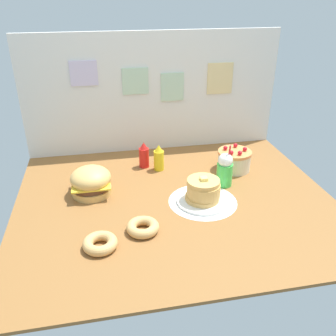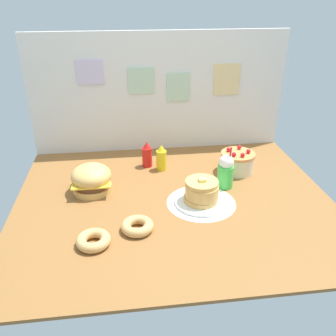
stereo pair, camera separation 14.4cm
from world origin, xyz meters
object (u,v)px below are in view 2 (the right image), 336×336
Objects in this scene: burger at (92,179)px; cream_soda_cup at (226,171)px; pancake_stack at (202,193)px; donut_pink_glaze at (93,240)px; donut_chocolate at (137,226)px; layer_cake at (237,162)px; ketchup_bottle at (147,155)px; mustard_bottle at (161,158)px.

burger is 0.92m from cream_soda_cup.
pancake_stack is 0.76m from donut_pink_glaze.
cream_soda_cup is at bearing 34.10° from donut_chocolate.
donut_chocolate is at bearing -150.65° from pancake_stack.
donut_pink_glaze is (-1.04, -0.75, -0.05)m from layer_cake.
mustard_bottle is (0.10, -0.07, 0.00)m from ketchup_bottle.
pancake_stack is 1.70× the size of mustard_bottle.
pancake_stack reaches higher than donut_chocolate.
mustard_bottle is at bearing 73.38° from donut_chocolate.
layer_cake is at bearing 39.31° from donut_chocolate.
cream_soda_cup is 1.61× the size of donut_chocolate.
pancake_stack reaches higher than donut_pink_glaze.
cream_soda_cup reaches higher than donut_pink_glaze.
burger is 0.88× the size of cream_soda_cup.
donut_pink_glaze is at bearing -111.54° from ketchup_bottle.
layer_cake is (0.36, 0.41, 0.01)m from pancake_stack.
cream_soda_cup is 0.78m from donut_chocolate.
burger is 1.09m from layer_cake.
ketchup_bottle is 0.65m from cream_soda_cup.
mustard_bottle is 1.08× the size of donut_pink_glaze.
cream_soda_cup is at bearing -37.53° from ketchup_bottle.
cream_soda_cup is 1.61× the size of donut_pink_glaze.
pancake_stack is 1.36× the size of layer_cake.
cream_soda_cup is at bearing 42.36° from pancake_stack.
burger is 1.33× the size of mustard_bottle.
donut_pink_glaze is at bearing -148.93° from cream_soda_cup.
donut_chocolate is at bearing -140.69° from layer_cake.
donut_chocolate is (0.24, 0.10, 0.00)m from donut_pink_glaze.
pancake_stack is 0.29m from cream_soda_cup.
ketchup_bottle is at bearing 39.80° from burger.
ketchup_bottle is at bearing 117.55° from pancake_stack.
mustard_bottle is at bearing 27.57° from burger.
donut_pink_glaze is (-0.37, -0.93, -0.06)m from ketchup_bottle.
mustard_bottle reaches higher than donut_pink_glaze.
layer_cake is at bearing -15.07° from ketchup_bottle.
mustard_bottle is at bearing 111.41° from pancake_stack.
cream_soda_cup is (0.41, -0.33, 0.03)m from mustard_bottle.
cream_soda_cup is (0.92, -0.06, 0.03)m from burger.
donut_chocolate is (0.28, -0.49, -0.06)m from burger.
ketchup_bottle and mustard_bottle have the same top height.
mustard_bottle is 1.08× the size of donut_chocolate.
mustard_bottle reaches higher than pancake_stack.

